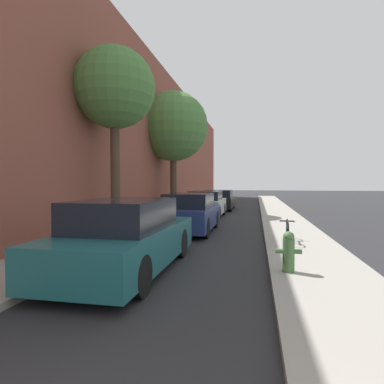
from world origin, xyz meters
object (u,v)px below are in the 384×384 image
(fire_hydrant, at_px, (289,251))
(parked_car_navy, at_px, (190,213))
(parked_car_white, at_px, (206,204))
(parked_car_teal, at_px, (126,237))
(street_tree_far, at_px, (173,127))
(bicycle, at_px, (287,231))
(parked_car_black, at_px, (219,200))
(street_tree_near, at_px, (115,89))

(fire_hydrant, bearing_deg, parked_car_navy, 119.83)
(parked_car_navy, relative_size, parked_car_white, 1.01)
(parked_car_teal, height_order, street_tree_far, street_tree_far)
(parked_car_teal, bearing_deg, bicycle, 44.26)
(fire_hydrant, xyz_separation_m, bicycle, (0.28, 3.23, -0.08))
(parked_car_white, relative_size, bicycle, 2.68)
(parked_car_black, bearing_deg, parked_car_white, -92.02)
(parked_car_navy, relative_size, parked_car_black, 1.03)
(bicycle, bearing_deg, parked_car_black, 109.01)
(parked_car_white, xyz_separation_m, parked_car_black, (0.17, 4.72, -0.02))
(parked_car_navy, relative_size, bicycle, 2.70)
(bicycle, bearing_deg, street_tree_far, 127.47)
(parked_car_white, bearing_deg, parked_car_teal, -89.99)
(parked_car_white, height_order, parked_car_black, parked_car_white)
(parked_car_teal, height_order, fire_hydrant, parked_car_teal)
(parked_car_navy, distance_m, street_tree_near, 5.03)
(parked_car_black, xyz_separation_m, street_tree_far, (-2.18, -3.79, 4.34))
(parked_car_navy, bearing_deg, parked_car_black, 90.24)
(street_tree_far, bearing_deg, fire_hydrant, -65.28)
(parked_car_black, bearing_deg, fire_hydrant, -78.59)
(parked_car_white, relative_size, street_tree_near, 0.66)
(parked_car_white, xyz_separation_m, fire_hydrant, (3.23, -10.46, -0.15))
(parked_car_white, distance_m, street_tree_far, 4.85)
(street_tree_far, bearing_deg, parked_car_teal, -80.13)
(parked_car_teal, bearing_deg, street_tree_far, 99.87)
(parked_car_teal, xyz_separation_m, street_tree_near, (-2.00, 3.84, 4.21))
(parked_car_black, relative_size, bicycle, 2.63)
(parked_car_navy, distance_m, fire_hydrant, 6.08)
(parked_car_navy, distance_m, parked_car_white, 5.20)
(parked_car_black, bearing_deg, parked_car_navy, -89.76)
(street_tree_far, height_order, fire_hydrant, street_tree_far)
(street_tree_far, relative_size, fire_hydrant, 8.79)
(parked_car_black, xyz_separation_m, bicycle, (3.34, -11.95, -0.20))
(street_tree_far, bearing_deg, bicycle, -55.92)
(parked_car_black, bearing_deg, street_tree_far, -119.84)
(parked_car_navy, distance_m, parked_car_black, 9.91)
(street_tree_far, distance_m, fire_hydrant, 13.30)
(parked_car_teal, height_order, parked_car_white, parked_car_teal)
(street_tree_near, distance_m, street_tree_far, 7.73)
(parked_car_white, bearing_deg, parked_car_navy, -87.71)
(parked_car_white, bearing_deg, parked_car_black, 87.98)
(street_tree_near, height_order, street_tree_far, street_tree_far)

